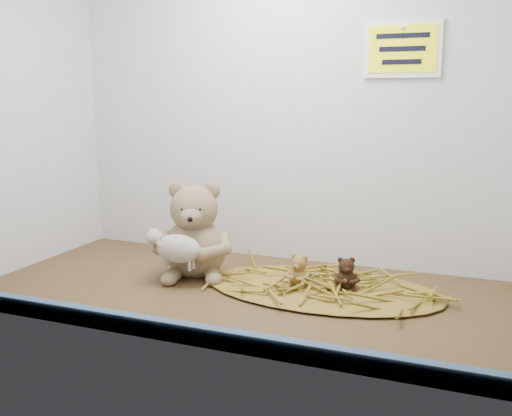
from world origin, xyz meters
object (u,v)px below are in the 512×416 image
at_px(mini_teddy_tan, 299,269).
at_px(mini_teddy_brown, 346,272).
at_px(main_teddy, 195,229).
at_px(toy_lamb, 178,249).

xyz_separation_m(mini_teddy_tan, mini_teddy_brown, (0.11, 0.02, 0.00)).
distance_m(main_teddy, mini_teddy_tan, 0.28).
distance_m(main_teddy, mini_teddy_brown, 0.38).
height_order(toy_lamb, mini_teddy_tan, toy_lamb).
bearing_deg(main_teddy, mini_teddy_tan, -21.47).
bearing_deg(toy_lamb, mini_teddy_brown, 14.13).
relative_size(main_teddy, mini_teddy_brown, 3.23).
xyz_separation_m(toy_lamb, mini_teddy_brown, (0.38, 0.10, -0.04)).
relative_size(main_teddy, toy_lamb, 1.62).
bearing_deg(toy_lamb, mini_teddy_tan, 16.03).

